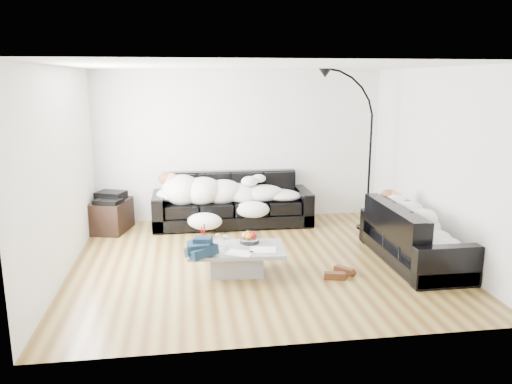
{
  "coord_description": "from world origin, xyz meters",
  "views": [
    {
      "loc": [
        -0.97,
        -6.41,
        2.43
      ],
      "look_at": [
        0.0,
        0.3,
        0.9
      ],
      "focal_mm": 35.0,
      "sensor_mm": 36.0,
      "label": 1
    }
  ],
  "objects": [
    {
      "name": "teal_cushion",
      "position": [
        2.01,
        0.27,
        0.72
      ],
      "size": [
        0.42,
        0.38,
        0.2
      ],
      "primitive_type": "ellipsoid",
      "rotation": [
        0.0,
        0.0,
        0.24
      ],
      "color": "#0F695E",
      "rests_on": "sofa_right"
    },
    {
      "name": "fruit_bowl",
      "position": [
        -0.17,
        -0.26,
        0.43
      ],
      "size": [
        0.33,
        0.33,
        0.16
      ],
      "primitive_type": "cylinder",
      "rotation": [
        0.0,
        0.0,
        -0.33
      ],
      "color": "white",
      "rests_on": "coffee_table"
    },
    {
      "name": "sleeper_back",
      "position": [
        -0.19,
        1.76,
        0.65
      ],
      "size": [
        2.25,
        0.78,
        0.45
      ],
      "primitive_type": null,
      "color": "white",
      "rests_on": "sofa_back"
    },
    {
      "name": "shoes",
      "position": [
        0.91,
        -0.72,
        0.05
      ],
      "size": [
        0.52,
        0.46,
        0.1
      ],
      "primitive_type": null,
      "rotation": [
        0.0,
        0.0,
        -0.42
      ],
      "color": "#472311",
      "rests_on": "ground"
    },
    {
      "name": "ceiling",
      "position": [
        0.0,
        0.0,
        2.6
      ],
      "size": [
        5.0,
        5.0,
        0.0
      ],
      "primitive_type": "plane",
      "color": "white",
      "rests_on": "ground"
    },
    {
      "name": "sofa_back",
      "position": [
        -0.19,
        1.81,
        0.44
      ],
      "size": [
        2.66,
        0.92,
        0.87
      ],
      "primitive_type": "cube",
      "color": "black",
      "rests_on": "ground"
    },
    {
      "name": "wine_glass_b",
      "position": [
        -0.69,
        -0.4,
        0.44
      ],
      "size": [
        0.07,
        0.07,
        0.17
      ],
      "primitive_type": "cylinder",
      "rotation": [
        0.0,
        0.0,
        0.01
      ],
      "color": "white",
      "rests_on": "coffee_table"
    },
    {
      "name": "newspaper_b",
      "position": [
        -0.34,
        -0.65,
        0.36
      ],
      "size": [
        0.38,
        0.34,
        0.01
      ],
      "primitive_type": "cube",
      "rotation": [
        0.0,
        0.0,
        -0.45
      ],
      "color": "silver",
      "rests_on": "coffee_table"
    },
    {
      "name": "wall_left",
      "position": [
        -2.5,
        0.0,
        1.3
      ],
      "size": [
        0.02,
        4.5,
        2.6
      ],
      "primitive_type": "cube",
      "color": "silver",
      "rests_on": "ground"
    },
    {
      "name": "wall_right",
      "position": [
        2.5,
        0.0,
        1.3
      ],
      "size": [
        0.02,
        4.5,
        2.6
      ],
      "primitive_type": "cube",
      "color": "silver",
      "rests_on": "ground"
    },
    {
      "name": "newspaper_a",
      "position": [
        -0.04,
        -0.57,
        0.36
      ],
      "size": [
        0.37,
        0.3,
        0.01
      ],
      "primitive_type": "cube",
      "rotation": [
        0.0,
        0.0,
        -0.19
      ],
      "color": "silver",
      "rests_on": "coffee_table"
    },
    {
      "name": "wine_glass_a",
      "position": [
        -0.59,
        -0.33,
        0.43
      ],
      "size": [
        0.08,
        0.08,
        0.17
      ],
      "primitive_type": "cylinder",
      "rotation": [
        0.0,
        0.0,
        0.09
      ],
      "color": "white",
      "rests_on": "coffee_table"
    },
    {
      "name": "av_cabinet",
      "position": [
        -2.19,
        1.72,
        0.25
      ],
      "size": [
        0.68,
        0.84,
        0.51
      ],
      "primitive_type": "cube",
      "rotation": [
        0.0,
        0.0,
        -0.25
      ],
      "color": "black",
      "rests_on": "ground"
    },
    {
      "name": "wine_glass_c",
      "position": [
        -0.49,
        -0.45,
        0.44
      ],
      "size": [
        0.09,
        0.09,
        0.19
      ],
      "primitive_type": "cylinder",
      "rotation": [
        0.0,
        0.0,
        0.09
      ],
      "color": "white",
      "rests_on": "coffee_table"
    },
    {
      "name": "stereo",
      "position": [
        -2.19,
        1.72,
        0.57
      ],
      "size": [
        0.53,
        0.48,
        0.13
      ],
      "primitive_type": "cube",
      "rotation": [
        0.0,
        0.0,
        -0.38
      ],
      "color": "black",
      "rests_on": "av_cabinet"
    },
    {
      "name": "candle_left",
      "position": [
        -0.78,
        -0.18,
        0.46
      ],
      "size": [
        0.05,
        0.05,
        0.21
      ],
      "primitive_type": "cylinder",
      "rotation": [
        0.0,
        0.0,
        0.22
      ],
      "color": "maroon",
      "rests_on": "coffee_table"
    },
    {
      "name": "sleeper_right",
      "position": [
        2.07,
        -0.33,
        0.62
      ],
      "size": [
        0.7,
        1.66,
        0.41
      ],
      "primitive_type": null,
      "rotation": [
        0.0,
        0.0,
        1.57
      ],
      "color": "white",
      "rests_on": "sofa_right"
    },
    {
      "name": "candle_right",
      "position": [
        -0.75,
        -0.19,
        0.48
      ],
      "size": [
        0.05,
        0.05,
        0.26
      ],
      "primitive_type": "cylinder",
      "rotation": [
        0.0,
        0.0,
        -0.04
      ],
      "color": "maroon",
      "rests_on": "coffee_table"
    },
    {
      "name": "coffee_table",
      "position": [
        -0.35,
        -0.43,
        0.18
      ],
      "size": [
        1.25,
        0.79,
        0.35
      ],
      "primitive_type": "cube",
      "rotation": [
        0.0,
        0.0,
        -0.08
      ],
      "color": "#939699",
      "rests_on": "ground"
    },
    {
      "name": "ground",
      "position": [
        0.0,
        0.0,
        0.0
      ],
      "size": [
        5.0,
        5.0,
        0.0
      ],
      "primitive_type": "plane",
      "color": "brown",
      "rests_on": "ground"
    },
    {
      "name": "wall_back",
      "position": [
        0.0,
        2.25,
        1.3
      ],
      "size": [
        5.0,
        0.02,
        2.6
      ],
      "primitive_type": "cube",
      "color": "silver",
      "rests_on": "ground"
    },
    {
      "name": "floor_lamp",
      "position": [
        2.01,
        1.26,
        1.15
      ],
      "size": [
        0.89,
        0.49,
        2.31
      ],
      "primitive_type": null,
      "rotation": [
        0.0,
        0.0,
        -0.19
      ],
      "color": "black",
      "rests_on": "ground"
    },
    {
      "name": "sofa_right",
      "position": [
        2.07,
        -0.33,
        0.39
      ],
      "size": [
        0.83,
        1.94,
        0.79
      ],
      "primitive_type": "cube",
      "rotation": [
        0.0,
        0.0,
        1.57
      ],
      "color": "black",
      "rests_on": "ground"
    },
    {
      "name": "navy_jacket",
      "position": [
        -0.82,
        -0.66,
        0.52
      ],
      "size": [
        0.4,
        0.35,
        0.18
      ],
      "primitive_type": null,
      "rotation": [
        0.0,
        0.0,
        0.16
      ],
      "color": "black",
      "rests_on": "coffee_table"
    }
  ]
}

